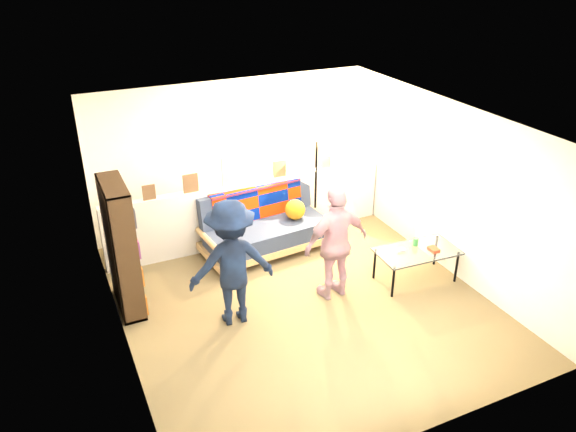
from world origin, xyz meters
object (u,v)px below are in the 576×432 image
at_px(person_left, 232,263).
at_px(floor_lamp, 316,166).
at_px(coffee_table, 417,252).
at_px(person_right, 336,243).
at_px(futon_sofa, 266,226).
at_px(bookshelf, 122,252).

bearing_deg(person_left, floor_lamp, -135.06).
xyz_separation_m(coffee_table, person_right, (-1.20, 0.16, 0.35)).
height_order(futon_sofa, person_right, person_right).
bearing_deg(person_right, person_left, -6.83).
distance_m(person_left, person_right, 1.40).
bearing_deg(floor_lamp, person_right, -108.76).
height_order(person_left, person_right, person_left).
bearing_deg(person_left, coffee_table, -179.40).
height_order(floor_lamp, person_left, floor_lamp).
distance_m(coffee_table, floor_lamp, 2.08).
bearing_deg(coffee_table, person_right, 172.50).
relative_size(bookshelf, person_left, 1.06).
bearing_deg(person_left, person_right, -177.05).
bearing_deg(floor_lamp, person_left, -140.43).
height_order(futon_sofa, coffee_table, futon_sofa).
bearing_deg(bookshelf, futon_sofa, 15.67).
bearing_deg(person_left, futon_sofa, -120.40).
relative_size(floor_lamp, person_right, 1.04).
height_order(futon_sofa, floor_lamp, floor_lamp).
bearing_deg(bookshelf, person_right, -19.66).
xyz_separation_m(futon_sofa, floor_lamp, (0.92, 0.17, 0.77)).
distance_m(futon_sofa, bookshelf, 2.31).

